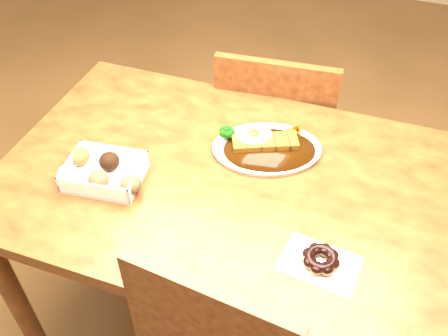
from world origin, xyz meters
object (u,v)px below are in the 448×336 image
(katsu_curry_plate, at_px, (265,146))
(donut_box, at_px, (102,171))
(chair_far, at_px, (276,135))
(table, at_px, (221,201))
(pon_de_ring, at_px, (321,259))

(katsu_curry_plate, relative_size, donut_box, 1.51)
(chair_far, height_order, donut_box, chair_far)
(table, distance_m, katsu_curry_plate, 0.20)
(donut_box, relative_size, pon_de_ring, 1.26)
(table, relative_size, donut_box, 5.07)
(katsu_curry_plate, bearing_deg, chair_far, 97.78)
(table, bearing_deg, katsu_curry_plate, 59.92)
(donut_box, bearing_deg, table, 21.69)
(chair_far, relative_size, pon_de_ring, 4.64)
(table, bearing_deg, chair_far, 87.05)
(table, bearing_deg, donut_box, -158.31)
(chair_far, distance_m, donut_box, 0.79)
(chair_far, xyz_separation_m, donut_box, (-0.32, -0.65, 0.30))
(chair_far, bearing_deg, donut_box, 58.98)
(pon_de_ring, bearing_deg, chair_far, 111.04)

